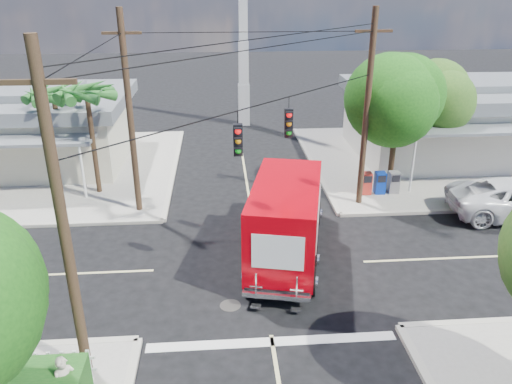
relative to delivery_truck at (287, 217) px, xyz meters
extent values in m
plane|color=black|center=(-1.10, -0.77, -1.67)|extent=(120.00, 120.00, 0.00)
cube|color=gray|center=(9.90, 10.23, -1.60)|extent=(14.00, 14.00, 0.14)
cube|color=#B2AD9E|center=(2.90, 10.23, -1.60)|extent=(0.25, 14.00, 0.14)
cube|color=#B2AD9E|center=(9.90, 3.23, -1.60)|extent=(14.00, 0.25, 0.14)
cube|color=gray|center=(-12.10, 10.23, -1.60)|extent=(14.00, 14.00, 0.14)
cube|color=#B2AD9E|center=(-5.10, 10.23, -1.60)|extent=(0.25, 14.00, 0.14)
cube|color=#B2AD9E|center=(-12.10, 3.23, -1.60)|extent=(14.00, 0.25, 0.14)
cube|color=beige|center=(-1.10, 9.23, -1.66)|extent=(0.12, 12.00, 0.01)
cube|color=silver|center=(-1.10, -5.07, -1.66)|extent=(7.50, 0.40, 0.01)
cube|color=silver|center=(11.40, 11.23, 0.17)|extent=(11.00, 8.00, 3.40)
cube|color=slate|center=(11.40, 11.23, 2.22)|extent=(11.80, 8.80, 0.70)
cube|color=slate|center=(11.40, 11.23, 2.72)|extent=(6.05, 4.40, 0.50)
cube|color=slate|center=(11.40, 6.33, 1.37)|extent=(9.90, 1.80, 0.15)
cylinder|color=silver|center=(7.00, 5.53, -0.08)|extent=(0.12, 0.12, 2.90)
cube|color=beige|center=(-13.10, 11.73, 0.07)|extent=(10.00, 8.00, 3.20)
cube|color=slate|center=(-13.10, 11.73, 2.02)|extent=(10.80, 8.80, 0.70)
cube|color=slate|center=(-13.10, 11.73, 2.52)|extent=(5.50, 4.40, 0.50)
cylinder|color=silver|center=(-9.10, 6.03, -0.18)|extent=(0.12, 0.12, 2.70)
cube|color=silver|center=(-0.60, 19.23, -0.17)|extent=(0.80, 0.80, 3.00)
cube|color=silver|center=(-0.60, 19.23, 2.83)|extent=(0.70, 0.70, 3.00)
cube|color=silver|center=(-0.60, 19.23, 5.83)|extent=(0.60, 0.60, 3.00)
cylinder|color=#422D1C|center=(6.10, 6.03, 0.52)|extent=(0.28, 0.28, 4.10)
sphere|color=#174D12|center=(6.10, 6.03, 3.08)|extent=(4.10, 4.10, 4.10)
sphere|color=#174D12|center=(5.70, 6.23, 3.34)|extent=(3.33, 3.33, 3.33)
sphere|color=#174D12|center=(6.45, 5.73, 2.95)|extent=(3.58, 3.58, 3.58)
cylinder|color=#422D1C|center=(8.70, 8.23, 0.27)|extent=(0.28, 0.28, 3.58)
sphere|color=#2C571B|center=(8.70, 8.23, 2.51)|extent=(3.58, 3.58, 3.58)
sphere|color=#2C571B|center=(8.30, 8.43, 2.73)|extent=(2.91, 2.91, 2.91)
sphere|color=#2C571B|center=(9.05, 7.93, 2.39)|extent=(3.14, 3.14, 3.14)
cylinder|color=#422D1C|center=(-8.60, 6.73, 0.97)|extent=(0.24, 0.24, 5.00)
cone|color=#286D26|center=(-7.70, 6.73, 3.57)|extent=(0.50, 2.06, 0.98)
cone|color=#286D26|center=(-8.04, 7.43, 3.57)|extent=(1.92, 1.68, 0.98)
cone|color=#286D26|center=(-8.80, 7.60, 3.57)|extent=(2.12, 0.95, 0.98)
cone|color=#286D26|center=(-9.41, 7.12, 3.57)|extent=(1.34, 2.07, 0.98)
cone|color=#286D26|center=(-9.41, 6.34, 3.57)|extent=(1.34, 2.07, 0.98)
cone|color=#286D26|center=(-8.80, 5.85, 3.57)|extent=(2.12, 0.95, 0.98)
cone|color=#286D26|center=(-8.04, 6.02, 3.57)|extent=(1.92, 1.68, 0.98)
cylinder|color=#422D1C|center=(-10.60, 8.23, 0.77)|extent=(0.24, 0.24, 4.60)
cone|color=#286D26|center=(-9.70, 8.23, 3.17)|extent=(0.50, 2.06, 0.98)
cone|color=#286D26|center=(-10.04, 8.93, 3.17)|extent=(1.92, 1.68, 0.98)
cone|color=#286D26|center=(-10.80, 9.10, 3.17)|extent=(2.12, 0.95, 0.98)
cone|color=#286D26|center=(-11.41, 8.62, 3.17)|extent=(1.34, 2.07, 0.98)
cone|color=#286D26|center=(-11.41, 7.84, 3.17)|extent=(1.34, 2.07, 0.98)
cone|color=#286D26|center=(-10.80, 7.35, 3.17)|extent=(2.12, 0.95, 0.98)
cone|color=#286D26|center=(-10.04, 7.52, 3.17)|extent=(1.92, 1.68, 0.98)
cylinder|color=#473321|center=(-6.30, -5.97, 2.83)|extent=(0.28, 0.28, 9.00)
cube|color=#473321|center=(-6.30, -5.97, 6.33)|extent=(1.60, 0.12, 0.12)
cylinder|color=#473321|center=(4.10, 4.43, 2.83)|extent=(0.28, 0.28, 9.00)
cube|color=#473321|center=(4.10, 4.43, 6.33)|extent=(1.60, 0.12, 0.12)
cylinder|color=#473321|center=(-6.30, 4.43, 2.83)|extent=(0.28, 0.28, 9.00)
cube|color=#473321|center=(-6.30, 4.43, 6.33)|extent=(1.60, 0.12, 0.12)
cylinder|color=black|center=(-1.10, -0.77, 4.53)|extent=(10.43, 10.43, 0.04)
cube|color=black|center=(-1.90, -1.57, 3.58)|extent=(0.30, 0.24, 1.05)
sphere|color=red|center=(-1.90, -1.71, 3.91)|extent=(0.20, 0.20, 0.20)
cube|color=black|center=(0.00, 0.33, 3.58)|extent=(0.30, 0.24, 1.05)
sphere|color=red|center=(0.00, 0.19, 3.91)|extent=(0.20, 0.20, 0.20)
cube|color=silver|center=(-6.10, -6.37, -1.03)|extent=(0.09, 0.06, 1.00)
cube|color=red|center=(4.70, 5.43, -0.98)|extent=(0.50, 0.50, 1.10)
cube|color=#072CA3|center=(5.40, 5.43, -0.98)|extent=(0.50, 0.50, 1.10)
cube|color=slate|center=(6.10, 5.43, -0.98)|extent=(0.50, 0.50, 1.10)
cube|color=black|center=(0.03, 0.14, -1.15)|extent=(3.72, 7.60, 0.23)
cube|color=#C6000B|center=(0.67, 2.93, -0.40)|extent=(2.55, 2.05, 2.06)
cube|color=black|center=(0.81, 3.57, -0.03)|extent=(1.97, 0.67, 0.89)
cube|color=silver|center=(0.85, 3.75, -1.06)|extent=(2.13, 0.59, 0.33)
cube|color=#C6000B|center=(-0.15, -0.68, 0.26)|extent=(3.49, 5.82, 2.72)
cube|color=white|center=(1.01, -0.94, 0.40)|extent=(0.77, 3.29, 1.22)
cube|color=white|center=(-1.31, -0.41, 0.40)|extent=(0.77, 3.29, 1.22)
cube|color=white|center=(-0.76, -3.34, 0.40)|extent=(1.65, 0.39, 1.22)
cube|color=silver|center=(-0.79, -3.46, -1.15)|extent=(2.24, 0.73, 0.17)
cube|color=silver|center=(-1.46, -3.44, -0.78)|extent=(0.42, 0.15, 0.94)
cube|color=silver|center=(-0.18, -3.73, -0.78)|extent=(0.42, 0.15, 0.94)
cylinder|color=black|center=(-0.41, 3.03, -1.15)|extent=(0.52, 1.07, 1.03)
cylinder|color=black|center=(1.69, 2.55, -1.15)|extent=(0.52, 1.07, 1.03)
cylinder|color=black|center=(-1.62, -2.26, -1.15)|extent=(0.52, 1.07, 1.03)
cylinder|color=black|center=(0.48, -2.74, -1.15)|extent=(0.52, 1.07, 1.03)
imported|color=beige|center=(-6.41, -7.30, -0.74)|extent=(0.68, 0.63, 1.56)
camera|label=1|loc=(-2.50, -16.96, 8.36)|focal=35.00mm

